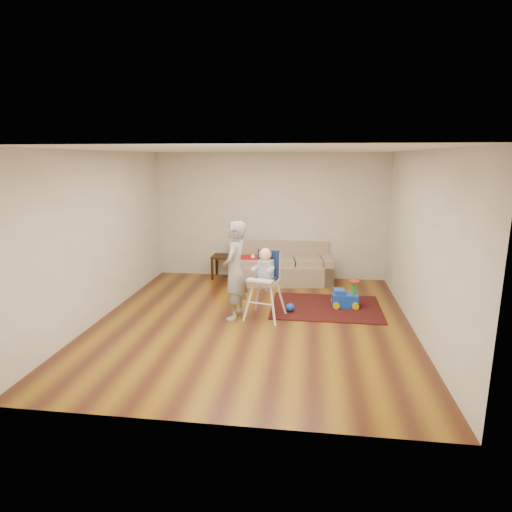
# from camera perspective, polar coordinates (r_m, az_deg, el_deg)

# --- Properties ---
(ground) EXTENTS (5.50, 5.50, 0.00)m
(ground) POSITION_cam_1_polar(r_m,az_deg,el_deg) (6.98, -0.43, -8.76)
(ground) COLOR #442012
(ground) RESTS_ON ground
(room_envelope) EXTENTS (5.04, 5.52, 2.72)m
(room_envelope) POSITION_cam_1_polar(r_m,az_deg,el_deg) (7.04, 0.13, 7.18)
(room_envelope) COLOR beige
(room_envelope) RESTS_ON ground
(sofa) EXTENTS (2.23, 1.16, 0.82)m
(sofa) POSITION_cam_1_polar(r_m,az_deg,el_deg) (9.01, 3.22, -1.01)
(sofa) COLOR gray
(sofa) RESTS_ON ground
(side_table) EXTENTS (0.50, 0.50, 0.50)m
(side_table) POSITION_cam_1_polar(r_m,az_deg,el_deg) (9.44, -4.25, -1.40)
(side_table) COLOR black
(side_table) RESTS_ON ground
(area_rug) EXTENTS (1.91, 1.44, 0.02)m
(area_rug) POSITION_cam_1_polar(r_m,az_deg,el_deg) (7.71, 9.30, -6.74)
(area_rug) COLOR black
(area_rug) RESTS_ON ground
(ride_on_toy) EXTENTS (0.46, 0.34, 0.48)m
(ride_on_toy) POSITION_cam_1_polar(r_m,az_deg,el_deg) (7.71, 11.80, -4.90)
(ride_on_toy) COLOR blue
(ride_on_toy) RESTS_ON area_rug
(toy_ball) EXTENTS (0.15, 0.15, 0.15)m
(toy_ball) POSITION_cam_1_polar(r_m,az_deg,el_deg) (7.38, 4.58, -6.85)
(toy_ball) COLOR blue
(toy_ball) RESTS_ON area_rug
(high_chair) EXTENTS (0.66, 0.66, 1.19)m
(high_chair) POSITION_cam_1_polar(r_m,az_deg,el_deg) (6.97, 1.22, -3.84)
(high_chair) COLOR white
(high_chair) RESTS_ON ground
(adult) EXTENTS (0.46, 0.63, 1.61)m
(adult) POSITION_cam_1_polar(r_m,az_deg,el_deg) (6.90, -2.84, -1.97)
(adult) COLOR #949497
(adult) RESTS_ON ground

